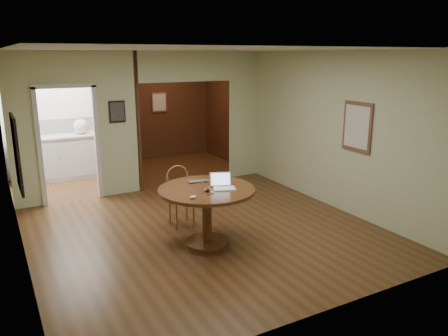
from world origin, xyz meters
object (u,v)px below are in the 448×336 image
chair (180,192)px  closed_laptop (199,182)px  dining_table (207,203)px  open_laptop (222,184)px

chair → closed_laptop: bearing=-84.0°
chair → closed_laptop: chair is taller
dining_table → open_laptop: size_ratio=3.83×
open_laptop → closed_laptop: bearing=136.5°
dining_table → chair: chair is taller
chair → open_laptop: (0.23, -0.99, 0.37)m
open_laptop → closed_laptop: size_ratio=1.21×
dining_table → closed_laptop: bearing=85.3°
dining_table → chair: size_ratio=1.42×
dining_table → open_laptop: open_laptop is taller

